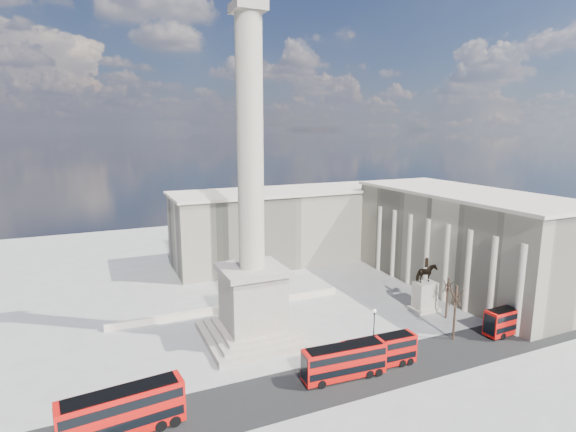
# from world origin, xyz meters

# --- Properties ---
(ground) EXTENTS (180.00, 180.00, 0.00)m
(ground) POSITION_xyz_m (0.00, 0.00, 0.00)
(ground) COLOR #A2A099
(ground) RESTS_ON ground
(asphalt_road) EXTENTS (120.00, 9.00, 0.01)m
(asphalt_road) POSITION_xyz_m (5.00, -10.00, 0.00)
(asphalt_road) COLOR black
(asphalt_road) RESTS_ON ground
(nelsons_column) EXTENTS (14.00, 14.00, 49.85)m
(nelsons_column) POSITION_xyz_m (0.00, 5.00, 12.92)
(nelsons_column) COLOR #AC9E8F
(nelsons_column) RESTS_ON ground
(balustrade_wall) EXTENTS (40.00, 0.60, 1.10)m
(balustrade_wall) POSITION_xyz_m (0.00, 16.00, 0.55)
(balustrade_wall) COLOR beige
(balustrade_wall) RESTS_ON ground
(building_east) EXTENTS (19.00, 46.00, 18.60)m
(building_east) POSITION_xyz_m (45.00, 10.00, 9.32)
(building_east) COLOR #B4AF94
(building_east) RESTS_ON ground
(building_northeast) EXTENTS (51.00, 17.00, 16.60)m
(building_northeast) POSITION_xyz_m (20.00, 40.00, 8.32)
(building_northeast) COLOR #B4AF94
(building_northeast) RESTS_ON ground
(red_bus_a) EXTENTS (12.18, 3.94, 4.85)m
(red_bus_a) POSITION_xyz_m (-18.89, -10.03, 2.55)
(red_bus_a) COLOR red
(red_bus_a) RESTS_ON ground
(red_bus_b) EXTENTS (10.69, 3.11, 4.28)m
(red_bus_b) POSITION_xyz_m (6.59, -9.89, 2.24)
(red_bus_b) COLOR red
(red_bus_b) RESTS_ON ground
(red_bus_c) EXTENTS (10.08, 2.71, 4.05)m
(red_bus_c) POSITION_xyz_m (12.07, -9.46, 2.13)
(red_bus_c) COLOR red
(red_bus_c) RESTS_ON ground
(red_bus_d) EXTENTS (10.20, 2.78, 4.10)m
(red_bus_d) POSITION_xyz_m (36.34, -9.08, 2.15)
(red_bus_d) COLOR red
(red_bus_d) RESTS_ON ground
(victorian_lamp) EXTENTS (0.50, 0.50, 5.80)m
(victorian_lamp) POSITION_xyz_m (14.20, -4.96, 3.42)
(victorian_lamp) COLOR black
(victorian_lamp) RESTS_ON ground
(equestrian_statue) EXTENTS (4.49, 3.37, 9.23)m
(equestrian_statue) POSITION_xyz_m (29.87, 2.97, 3.25)
(equestrian_statue) COLOR beige
(equestrian_statue) RESTS_ON ground
(bare_tree_near) EXTENTS (1.97, 1.97, 8.63)m
(bare_tree_near) POSITION_xyz_m (26.44, -7.33, 6.80)
(bare_tree_near) COLOR #332319
(bare_tree_near) RESTS_ON ground
(bare_tree_mid) EXTENTS (1.88, 1.88, 7.14)m
(bare_tree_mid) POSITION_xyz_m (30.94, -1.05, 5.63)
(bare_tree_mid) COLOR #332319
(bare_tree_mid) RESTS_ON ground
(bare_tree_far) EXTENTS (1.96, 1.96, 7.99)m
(bare_tree_far) POSITION_xyz_m (42.25, 7.46, 6.30)
(bare_tree_far) COLOR #332319
(bare_tree_far) RESTS_ON ground
(pedestrian_walking) EXTENTS (0.72, 0.58, 1.71)m
(pedestrian_walking) POSITION_xyz_m (14.13, -6.50, 0.86)
(pedestrian_walking) COLOR black
(pedestrian_walking) RESTS_ON ground
(pedestrian_standing) EXTENTS (1.14, 1.10, 1.86)m
(pedestrian_standing) POSITION_xyz_m (18.32, -6.49, 0.93)
(pedestrian_standing) COLOR black
(pedestrian_standing) RESTS_ON ground
(pedestrian_crossing) EXTENTS (0.94, 0.83, 1.53)m
(pedestrian_crossing) POSITION_xyz_m (8.77, -6.50, 0.76)
(pedestrian_crossing) COLOR black
(pedestrian_crossing) RESTS_ON ground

